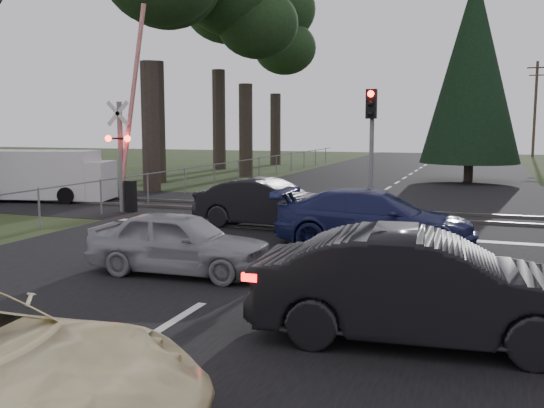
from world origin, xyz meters
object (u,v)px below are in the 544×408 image
at_px(crossing_signal, 126,153).
at_px(silver_car, 180,243).
at_px(dark_hatchback, 423,288).
at_px(white_van, 49,176).
at_px(utility_pole_far, 535,107).
at_px(dark_car_far, 268,203).
at_px(traffic_signal_center, 371,132).
at_px(blue_sedan, 374,219).

bearing_deg(crossing_signal, silver_car, -50.71).
xyz_separation_m(dark_hatchback, white_van, (-15.67, 11.29, 0.24)).
bearing_deg(crossing_signal, utility_pole_far, 70.77).
bearing_deg(utility_pole_far, silver_car, -100.65).
bearing_deg(dark_car_far, crossing_signal, 80.55).
height_order(crossing_signal, white_van, crossing_signal).
bearing_deg(traffic_signal_center, blue_sedan, -77.98).
bearing_deg(dark_car_far, utility_pole_far, -8.69).
distance_m(silver_car, blue_sedan, 5.09).
bearing_deg(crossing_signal, dark_car_far, -13.02).
bearing_deg(blue_sedan, utility_pole_far, -9.11).
xyz_separation_m(crossing_signal, white_van, (-4.72, 1.69, -1.04)).
height_order(traffic_signal_center, dark_hatchback, traffic_signal_center).
relative_size(silver_car, white_van, 0.69).
xyz_separation_m(traffic_signal_center, utility_pole_far, (7.50, 44.32, 1.92)).
relative_size(crossing_signal, dark_hatchback, 1.48).
distance_m(traffic_signal_center, utility_pole_far, 44.99).
xyz_separation_m(utility_pole_far, blue_sedan, (-6.61, -48.52, -4.01)).
bearing_deg(traffic_signal_center, crossing_signal, -173.85).
relative_size(dark_hatchback, blue_sedan, 0.96).
distance_m(crossing_signal, white_van, 5.12).
height_order(crossing_signal, traffic_signal_center, crossing_signal).
bearing_deg(dark_car_far, dark_hatchback, -143.88).
distance_m(crossing_signal, dark_hatchback, 14.62).
xyz_separation_m(utility_pole_far, white_van, (-20.49, -43.52, -3.71)).
relative_size(utility_pole_far, silver_car, 2.40).
bearing_deg(traffic_signal_center, dark_car_far, -139.87).
bearing_deg(traffic_signal_center, utility_pole_far, 80.40).
distance_m(dark_hatchback, dark_car_far, 9.83).
distance_m(silver_car, white_van, 13.88).
bearing_deg(white_van, crossing_signal, -33.80).
xyz_separation_m(traffic_signal_center, silver_car, (-2.36, -8.12, -2.17)).
xyz_separation_m(utility_pole_far, dark_hatchback, (-4.82, -54.81, -3.95)).
xyz_separation_m(traffic_signal_center, dark_hatchback, (2.68, -10.49, -2.03)).
xyz_separation_m(crossing_signal, blue_sedan, (9.17, -3.31, -1.35)).
relative_size(utility_pole_far, blue_sedan, 1.84).
xyz_separation_m(crossing_signal, utility_pole_far, (15.77, 45.21, 2.67)).
relative_size(dark_hatchback, dark_car_far, 1.09).
relative_size(traffic_signal_center, blue_sedan, 0.84).
bearing_deg(utility_pole_far, crossing_signal, -109.23).
bearing_deg(blue_sedan, dark_hatchback, -165.50).
bearing_deg(silver_car, crossing_signal, 37.84).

